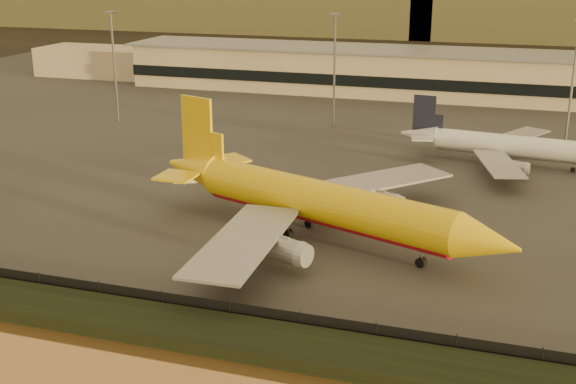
{
  "coord_description": "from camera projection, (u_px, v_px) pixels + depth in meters",
  "views": [
    {
      "loc": [
        29.2,
        -77.57,
        37.91
      ],
      "look_at": [
        0.7,
        12.0,
        6.85
      ],
      "focal_mm": 45.0,
      "sensor_mm": 36.0,
      "label": 1
    }
  ],
  "objects": [
    {
      "name": "white_narrowbody_jet",
      "position": [
        509.0,
        146.0,
        134.73
      ],
      "size": [
        41.45,
        40.17,
        11.91
      ],
      "rotation": [
        0.0,
        0.0,
        -0.12
      ],
      "color": "silver",
      "rests_on": "tarmac"
    },
    {
      "name": "gse_vehicle_white",
      "position": [
        186.0,
        176.0,
        125.36
      ],
      "size": [
        4.93,
        3.68,
        2.02
      ],
      "primitive_type": "cube",
      "rotation": [
        0.0,
        0.0,
        0.42
      ],
      "color": "silver",
      "rests_on": "tarmac"
    },
    {
      "name": "ground",
      "position": [
        254.0,
        272.0,
        90.49
      ],
      "size": [
        900.0,
        900.0,
        0.0
      ],
      "primitive_type": "plane",
      "color": "black",
      "rests_on": "ground"
    },
    {
      "name": "tarmac",
      "position": [
        388.0,
        117.0,
        176.42
      ],
      "size": [
        320.0,
        220.0,
        0.2
      ],
      "primitive_type": "cube",
      "color": "#2D2D2D",
      "rests_on": "ground"
    },
    {
      "name": "apron_light_masts",
      "position": [
        446.0,
        67.0,
        149.11
      ],
      "size": [
        152.2,
        12.2,
        25.4
      ],
      "color": "slate",
      "rests_on": "tarmac"
    },
    {
      "name": "terminal_building",
      "position": [
        358.0,
        70.0,
        206.31
      ],
      "size": [
        202.0,
        25.0,
        12.6
      ],
      "color": "tan",
      "rests_on": "tarmac"
    },
    {
      "name": "embankment",
      "position": [
        197.0,
        331.0,
        74.89
      ],
      "size": [
        320.0,
        7.0,
        1.4
      ],
      "primitive_type": "cube",
      "color": "black",
      "rests_on": "ground"
    },
    {
      "name": "perimeter_fence",
      "position": [
        212.0,
        309.0,
        78.32
      ],
      "size": [
        300.0,
        0.05,
        2.2
      ],
      "primitive_type": "cube",
      "color": "black",
      "rests_on": "tarmac"
    },
    {
      "name": "dhl_cargo_jet",
      "position": [
        317.0,
        203.0,
        99.31
      ],
      "size": [
        55.96,
        53.14,
        17.25
      ],
      "rotation": [
        0.0,
        0.0,
        -0.35
      ],
      "color": "yellow",
      "rests_on": "tarmac"
    },
    {
      "name": "gse_vehicle_yellow",
      "position": [
        351.0,
        205.0,
        110.85
      ],
      "size": [
        4.82,
        3.44,
        1.98
      ],
      "primitive_type": "cube",
      "rotation": [
        0.0,
        0.0,
        0.37
      ],
      "color": "yellow",
      "rests_on": "tarmac"
    }
  ]
}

